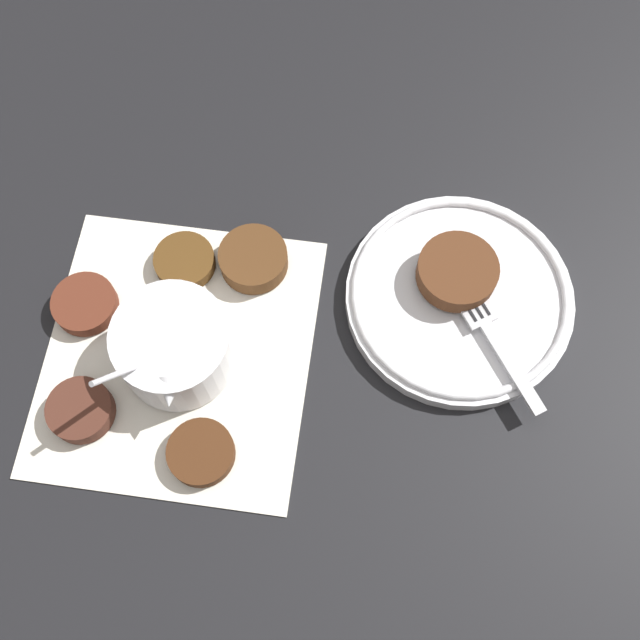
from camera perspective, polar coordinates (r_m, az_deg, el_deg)
The scene contains 11 objects.
ground_plane at distance 0.71m, azimuth -12.69°, elevation -4.15°, with size 4.00×4.00×0.00m, color black.
napkin at distance 0.71m, azimuth -10.74°, elevation -2.56°, with size 0.31×0.29×0.00m.
sauce_bowl at distance 0.68m, azimuth -11.00°, elevation -2.13°, with size 0.11×0.11×0.11m.
fritter_0 at distance 0.71m, azimuth -17.77°, elevation -6.57°, with size 0.06×0.06×0.02m.
fritter_1 at distance 0.74m, azimuth -17.47°, elevation 1.17°, with size 0.06×0.06×0.02m.
fritter_2 at distance 0.67m, azimuth -9.06°, elevation -9.95°, with size 0.06×0.06×0.01m.
fritter_3 at distance 0.74m, azimuth -10.27°, elevation 4.41°, with size 0.06×0.06×0.02m.
fritter_4 at distance 0.73m, azimuth -5.10°, elevation 4.64°, with size 0.07×0.07×0.02m.
serving_plate at distance 0.72m, azimuth 10.56°, elevation 1.72°, with size 0.22×0.22×0.02m.
fritter_on_plate at distance 0.71m, azimuth 10.41°, elevation 3.65°, with size 0.08×0.08×0.02m.
fork at distance 0.70m, azimuth 12.56°, elevation -0.40°, with size 0.15×0.08×0.00m.
Camera 1 is at (0.22, 0.14, 0.66)m, focal length 42.00 mm.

